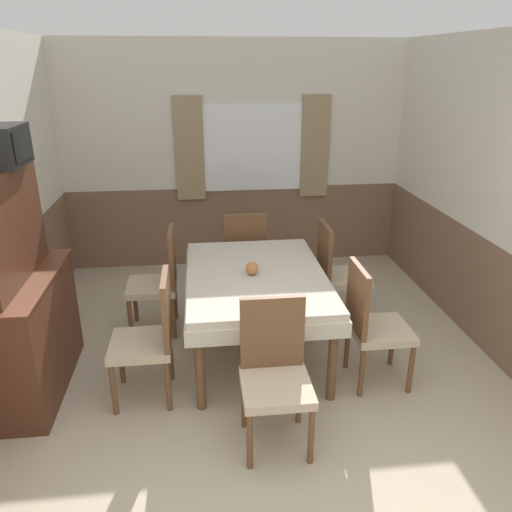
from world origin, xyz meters
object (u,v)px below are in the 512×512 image
at_px(chair_right_near, 372,322).
at_px(chair_head_near, 275,370).
at_px(vase, 252,268).
at_px(dining_table, 256,285).
at_px(sideboard, 22,305).
at_px(chair_head_window, 244,253).
at_px(chair_left_far, 159,278).
at_px(chair_right_far, 337,270).
at_px(tv, 1,146).
at_px(chair_left_near, 151,335).

xyz_separation_m(chair_right_near, chair_head_near, (-0.82, -0.54, 0.00)).
bearing_deg(vase, dining_table, 34.90).
bearing_deg(dining_table, sideboard, -170.39).
bearing_deg(sideboard, chair_head_window, 37.47).
height_order(chair_head_near, sideboard, sideboard).
distance_m(chair_left_far, chair_right_far, 1.65).
relative_size(tv, vase, 4.02).
bearing_deg(chair_right_near, sideboard, -94.60).
xyz_separation_m(dining_table, chair_left_near, (-0.82, -0.50, -0.12)).
xyz_separation_m(chair_left_near, chair_right_near, (1.65, 0.00, 0.00)).
height_order(chair_right_far, tv, tv).
bearing_deg(chair_left_near, chair_head_near, -123.23).
bearing_deg(chair_head_window, tv, -145.75).
bearing_deg(vase, tv, -175.99).
relative_size(chair_right_near, chair_right_far, 1.00).
relative_size(chair_head_near, tv, 2.27).
distance_m(chair_head_near, tv, 2.36).
relative_size(chair_head_near, chair_right_far, 1.00).
distance_m(chair_head_window, vase, 1.10).
relative_size(chair_head_near, vase, 9.11).
relative_size(dining_table, tv, 3.68).
height_order(chair_right_near, vase, chair_right_near).
distance_m(chair_head_near, chair_right_far, 1.75).
distance_m(chair_head_window, chair_right_far, 0.98).
bearing_deg(chair_left_near, chair_right_near, -90.00).
height_order(chair_head_window, tv, tv).
relative_size(chair_head_window, chair_left_near, 1.00).
bearing_deg(chair_head_near, chair_right_far, -118.08).
bearing_deg(chair_head_window, chair_right_far, -33.23).
bearing_deg(chair_right_near, tv, -97.94).
bearing_deg(chair_right_far, chair_left_far, -90.00).
relative_size(chair_left_far, chair_right_far, 1.00).
bearing_deg(tv, chair_head_window, 34.25).
height_order(chair_head_near, tv, tv).
relative_size(chair_head_window, sideboard, 0.58).
bearing_deg(chair_left_far, chair_right_far, -90.00).
distance_m(dining_table, chair_head_window, 1.05).
bearing_deg(chair_right_far, chair_right_near, 0.00).
bearing_deg(vase, sideboard, -171.00).
distance_m(chair_left_far, chair_right_near, 1.93).
bearing_deg(chair_right_far, sideboard, -72.74).
bearing_deg(chair_right_far, dining_table, -58.62).
bearing_deg(chair_right_near, chair_left_near, -90.00).
bearing_deg(chair_left_far, dining_table, -121.38).
bearing_deg(chair_head_window, sideboard, -142.53).
distance_m(chair_left_near, sideboard, 0.96).
height_order(sideboard, tv, tv).
relative_size(chair_right_near, tv, 2.27).
xyz_separation_m(chair_left_far, vase, (0.79, -0.53, 0.28)).
xyz_separation_m(dining_table, chair_right_near, (0.82, -0.50, -0.12)).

